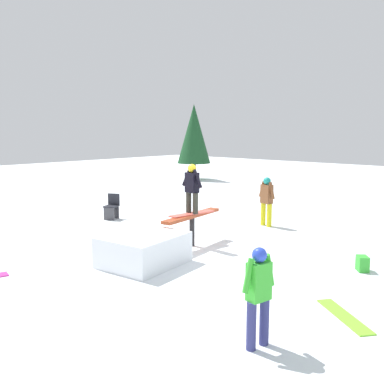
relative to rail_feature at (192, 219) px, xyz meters
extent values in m
plane|color=white|center=(0.00, 0.00, -0.73)|extent=(60.00, 60.00, 0.00)
cylinder|color=black|center=(0.00, 0.00, -0.33)|extent=(0.14, 0.14, 0.79)
cube|color=#A53F1E|center=(0.00, 0.00, 0.10)|extent=(2.32, 0.58, 0.08)
cube|color=white|center=(-1.95, -0.26, -0.37)|extent=(1.98, 1.72, 0.71)
cube|color=#E75E50|center=(0.00, 0.00, 0.16)|extent=(1.42, 0.44, 0.03)
cylinder|color=#303129|center=(-0.02, -0.14, 0.45)|extent=(0.15, 0.15, 0.56)
cylinder|color=#303129|center=(0.02, 0.14, 0.45)|extent=(0.15, 0.15, 0.56)
cube|color=black|center=(0.00, 0.00, 0.99)|extent=(0.26, 0.38, 0.53)
cylinder|color=black|center=(-0.03, -0.22, 1.11)|extent=(0.13, 0.34, 0.49)
cylinder|color=black|center=(0.03, 0.22, 1.11)|extent=(0.13, 0.34, 0.49)
sphere|color=yellow|center=(0.00, 0.00, 1.37)|extent=(0.23, 0.23, 0.23)
cylinder|color=navy|center=(-3.25, -4.39, -0.37)|extent=(0.14, 0.14, 0.71)
cylinder|color=navy|center=(-3.51, -4.34, -0.37)|extent=(0.14, 0.14, 0.71)
cube|color=green|center=(-3.38, -4.36, 0.26)|extent=(0.37, 0.27, 0.55)
cylinder|color=green|center=(-3.18, -4.40, 0.38)|extent=(0.20, 0.12, 0.49)
cylinder|color=green|center=(-3.59, -4.32, 0.38)|extent=(0.20, 0.12, 0.49)
sphere|color=blue|center=(-3.38, -4.36, 0.64)|extent=(0.21, 0.21, 0.21)
cylinder|color=gold|center=(3.37, -0.30, -0.35)|extent=(0.16, 0.16, 0.75)
cylinder|color=gold|center=(3.45, -0.02, -0.35)|extent=(0.16, 0.16, 0.75)
cube|color=brown|center=(3.41, -0.16, 0.32)|extent=(0.32, 0.42, 0.61)
cylinder|color=brown|center=(3.35, -0.38, 0.46)|extent=(0.16, 0.27, 0.55)
cylinder|color=brown|center=(3.47, 0.07, 0.46)|extent=(0.16, 0.27, 0.55)
sphere|color=teal|center=(3.41, -0.16, 0.75)|extent=(0.24, 0.24, 0.24)
cube|color=#84E031|center=(-1.55, -4.87, -0.72)|extent=(1.06, 1.29, 0.02)
cube|color=#3F3F44|center=(0.50, 4.35, -0.51)|extent=(0.20, 0.37, 0.44)
cube|color=#3F3F44|center=(0.83, 4.51, -0.51)|extent=(0.20, 0.37, 0.44)
cube|color=#22232B|center=(0.66, 4.43, -0.27)|extent=(0.59, 0.59, 0.04)
cube|color=#22232B|center=(0.84, 4.51, -0.05)|extent=(0.22, 0.41, 0.40)
cube|color=green|center=(1.00, -4.20, -0.56)|extent=(0.37, 0.36, 0.34)
cylinder|color=#4C331E|center=(11.64, 10.45, -0.21)|extent=(0.24, 0.24, 1.03)
cone|color=#194723|center=(11.64, 10.45, 2.13)|extent=(2.06, 2.06, 3.65)
camera|label=1|loc=(-8.29, -7.56, 2.38)|focal=40.00mm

